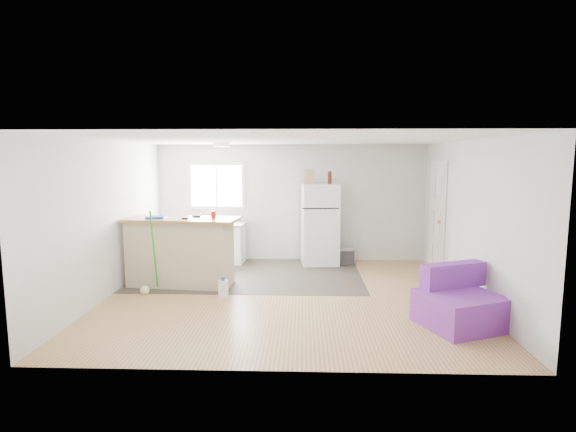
% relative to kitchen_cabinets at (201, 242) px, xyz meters
% --- Properties ---
extents(room, '(5.51, 5.01, 2.41)m').
position_rel_kitchen_cabinets_xyz_m(room, '(1.84, -2.22, 0.79)').
color(room, '#9C6741').
rests_on(room, ground).
extents(vinyl_zone, '(4.05, 2.50, 0.00)m').
position_rel_kitchen_cabinets_xyz_m(vinyl_zone, '(1.11, -0.97, -0.41)').
color(vinyl_zone, '#2F2923').
rests_on(vinyl_zone, floor).
extents(window, '(1.18, 0.06, 0.98)m').
position_rel_kitchen_cabinets_xyz_m(window, '(0.29, 0.27, 1.14)').
color(window, white).
rests_on(window, back_wall).
extents(interior_door, '(0.11, 0.92, 2.10)m').
position_rel_kitchen_cabinets_xyz_m(interior_door, '(4.56, -0.67, 0.60)').
color(interior_door, white).
rests_on(interior_door, right_wall).
extents(ceiling_fixture, '(0.30, 0.30, 0.07)m').
position_rel_kitchen_cabinets_xyz_m(ceiling_fixture, '(0.64, -1.02, 1.95)').
color(ceiling_fixture, white).
rests_on(ceiling_fixture, ceiling).
extents(kitchen_cabinets, '(1.85, 0.71, 1.07)m').
position_rel_kitchen_cabinets_xyz_m(kitchen_cabinets, '(0.00, 0.00, 0.00)').
color(kitchen_cabinets, white).
rests_on(kitchen_cabinets, floor).
extents(peninsula, '(1.91, 0.89, 1.14)m').
position_rel_kitchen_cabinets_xyz_m(peninsula, '(0.04, -1.69, 0.16)').
color(peninsula, '#C4B68E').
rests_on(peninsula, floor).
extents(refrigerator, '(0.77, 0.74, 1.62)m').
position_rel_kitchen_cabinets_xyz_m(refrigerator, '(2.43, -0.07, 0.40)').
color(refrigerator, white).
rests_on(refrigerator, floor).
extents(cooler, '(0.48, 0.34, 0.35)m').
position_rel_kitchen_cabinets_xyz_m(cooler, '(2.88, -0.08, -0.23)').
color(cooler, '#2F2E31').
rests_on(cooler, floor).
extents(purple_seat, '(1.16, 1.16, 0.75)m').
position_rel_kitchen_cabinets_xyz_m(purple_seat, '(4.08, -3.39, -0.14)').
color(purple_seat, purple).
rests_on(purple_seat, floor).
extents(cleaner_jug, '(0.17, 0.14, 0.33)m').
position_rel_kitchen_cabinets_xyz_m(cleaner_jug, '(0.87, -2.39, -0.27)').
color(cleaner_jug, white).
rests_on(cleaner_jug, floor).
extents(mop, '(0.24, 0.37, 1.34)m').
position_rel_kitchen_cabinets_xyz_m(mop, '(-0.36, -2.20, -0.18)').
color(mop, green).
rests_on(mop, floor).
extents(red_cup, '(0.10, 0.10, 0.12)m').
position_rel_kitchen_cabinets_xyz_m(red_cup, '(0.60, -1.68, 0.79)').
color(red_cup, red).
rests_on(red_cup, peninsula).
extents(blue_tray, '(0.31, 0.24, 0.04)m').
position_rel_kitchen_cabinets_xyz_m(blue_tray, '(-0.34, -1.74, 0.74)').
color(blue_tray, blue).
rests_on(blue_tray, peninsula).
extents(tool_a, '(0.15, 0.10, 0.03)m').
position_rel_kitchen_cabinets_xyz_m(tool_a, '(0.29, -1.55, 0.74)').
color(tool_a, black).
rests_on(tool_a, peninsula).
extents(tool_b, '(0.10, 0.05, 0.03)m').
position_rel_kitchen_cabinets_xyz_m(tool_b, '(0.16, -1.82, 0.74)').
color(tool_b, black).
rests_on(tool_b, peninsula).
extents(cardboard_box, '(0.20, 0.10, 0.30)m').
position_rel_kitchen_cabinets_xyz_m(cardboard_box, '(2.21, -0.09, 1.35)').
color(cardboard_box, tan).
rests_on(cardboard_box, refrigerator).
extents(bottle_left, '(0.08, 0.08, 0.25)m').
position_rel_kitchen_cabinets_xyz_m(bottle_left, '(2.61, -0.14, 1.33)').
color(bottle_left, '#3A140A').
rests_on(bottle_left, refrigerator).
extents(bottle_right, '(0.09, 0.09, 0.25)m').
position_rel_kitchen_cabinets_xyz_m(bottle_right, '(2.60, -0.11, 1.33)').
color(bottle_right, '#3A140A').
rests_on(bottle_right, refrigerator).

